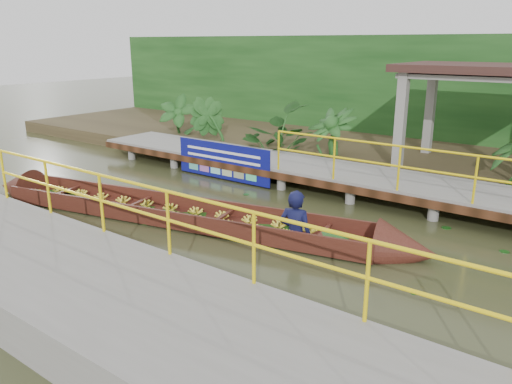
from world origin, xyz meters
The scene contains 9 objects.
ground centered at (0.00, 0.00, 0.00)m, with size 80.00×80.00×0.00m, color #2C2E17.
land_strip centered at (0.00, 7.50, 0.23)m, with size 30.00×8.00×0.45m, color #322919.
far_dock centered at (0.02, 3.43, 0.48)m, with size 16.00×2.06×1.66m.
near_dock centered at (1.00, -4.20, 0.30)m, with size 18.00×2.40×1.73m.
pavilion centered at (3.00, 6.30, 2.82)m, with size 4.40×3.00×3.00m.
foliage_backdrop centered at (0.00, 10.00, 2.00)m, with size 30.00×0.80×4.00m, color #133A12.
vendor_boat centered at (-1.14, -0.59, 0.25)m, with size 10.83×3.29×2.33m.
blue_banner centered at (-2.83, 2.48, 0.56)m, with size 3.24×0.04×1.01m.
tropical_plants centered at (-1.18, 5.30, 1.24)m, with size 14.26×1.26×1.57m.
Camera 1 is at (6.03, -7.89, 3.75)m, focal length 35.00 mm.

